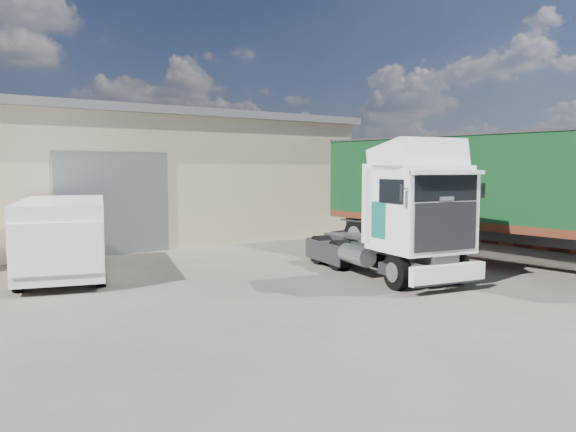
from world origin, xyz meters
TOP-DOWN VIEW (x-y plane):
  - ground at (0.00, 0.00)m, footprint 120.00×120.00m
  - brick_boundary_wall at (11.50, 6.00)m, footprint 0.35×26.00m
  - tractor_unit at (3.06, 1.16)m, footprint 3.15×5.96m
  - box_trailer at (7.53, 1.64)m, footprint 3.56×12.58m
  - panel_van at (-4.47, 6.79)m, footprint 3.57×5.67m

SIDE VIEW (x-z plane):
  - ground at x=0.00m, z-range 0.00..0.00m
  - panel_van at x=-4.47m, z-range 0.04..2.20m
  - brick_boundary_wall at x=11.50m, z-range 0.00..2.50m
  - tractor_unit at x=3.06m, z-range -0.30..3.51m
  - box_trailer at x=7.53m, z-range 0.45..4.58m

